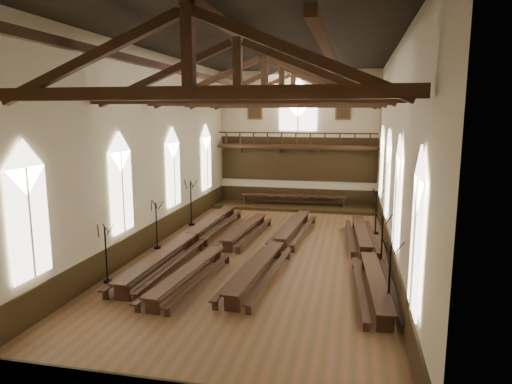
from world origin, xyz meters
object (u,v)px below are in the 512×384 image
candelabrum_left_near (107,265)px  candelabrum_left_mid (157,234)px  refectory_row_a (191,237)px  candelabrum_right_far (376,220)px  refectory_row_c (279,244)px  candelabrum_right_mid (381,252)px  refectory_row_d (367,253)px  dais (293,206)px  refectory_row_b (222,247)px  candelabrum_right_near (389,291)px  candelabrum_left_far (191,211)px  high_table (294,197)px

candelabrum_left_near → candelabrum_left_mid: (-0.00, 4.88, 0.02)m
refectory_row_a → candelabrum_right_far: (9.45, 4.88, 0.24)m
refectory_row_c → candelabrum_left_mid: 6.29m
candelabrum_right_mid → candelabrum_right_far: bearing=90.0°
refectory_row_d → dais: 12.97m
refectory_row_a → refectory_row_d: size_ratio=1.04×
dais → candelabrum_left_near: (-5.50, -16.59, 0.64)m
refectory_row_b → dais: refectory_row_b is taller
candelabrum_right_mid → candelabrum_left_mid: bearing=176.4°
refectory_row_c → candelabrum_right_near: (4.82, -5.70, 0.25)m
candelabrum_left_mid → candelabrum_right_far: (11.10, 5.40, 0.04)m
candelabrum_right_mid → candelabrum_right_far: size_ratio=0.95×
candelabrum_left_near → candelabrum_left_far: size_ratio=0.86×
dais → candelabrum_right_near: bearing=-71.9°
refectory_row_c → candelabrum_left_mid: bearing=-177.4°
candelabrum_right_near → candelabrum_right_mid: 4.71m
refectory_row_d → candelabrum_right_far: 5.70m
dais → candelabrum_left_near: size_ratio=4.61×
refectory_row_d → candelabrum_right_near: bearing=-83.3°
refectory_row_a → candelabrum_right_near: (9.45, -5.93, 0.22)m
refectory_row_c → high_table: bearing=93.9°
candelabrum_left_far → dais: bearing=50.4°
refectory_row_c → candelabrum_right_far: size_ratio=5.39×
refectory_row_d → candelabrum_left_far: (-10.49, 5.33, 0.35)m
refectory_row_d → candelabrum_right_mid: size_ratio=5.57×
high_table → candelabrum_right_mid: (5.60, -12.41, -0.06)m
dais → candelabrum_left_mid: candelabrum_left_mid is taller
candelabrum_left_near → candelabrum_left_far: 9.95m
refectory_row_a → candelabrum_left_far: candelabrum_left_far is taller
candelabrum_left_far → candelabrum_right_near: 15.26m
dais → candelabrum_right_far: (5.60, -6.31, 0.71)m
refectory_row_c → candelabrum_left_near: candelabrum_left_near is taller
refectory_row_a → candelabrum_right_mid: candelabrum_right_mid is taller
refectory_row_a → candelabrum_left_far: (-1.65, 4.55, 0.30)m
dais → candelabrum_right_far: 8.47m
refectory_row_c → candelabrum_left_near: bearing=-140.5°
refectory_row_d → refectory_row_c: bearing=172.6°
candelabrum_right_far → candelabrum_right_near: bearing=-90.0°
candelabrum_right_far → refectory_row_c: bearing=-133.4°
candelabrum_left_mid → high_table: bearing=64.8°
refectory_row_b → refectory_row_c: (2.60, 0.99, 0.04)m
refectory_row_d → candelabrum_left_far: bearing=153.1°
refectory_row_a → candelabrum_right_far: 10.64m
refectory_row_a → candelabrum_left_far: size_ratio=5.14×
refectory_row_d → high_table: 12.97m
candelabrum_right_near → candelabrum_right_far: 10.81m
high_table → candelabrum_left_near: 17.47m
candelabrum_right_near → candelabrum_right_far: bearing=90.0°
candelabrum_left_near → candelabrum_left_mid: size_ratio=0.98×
refectory_row_a → candelabrum_left_far: bearing=109.9°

